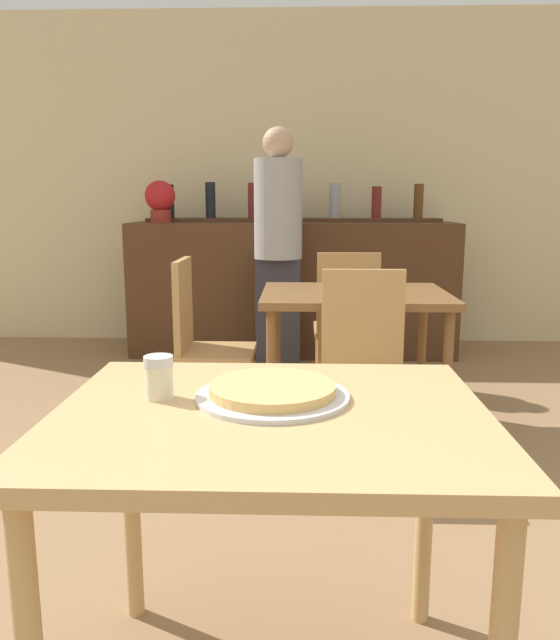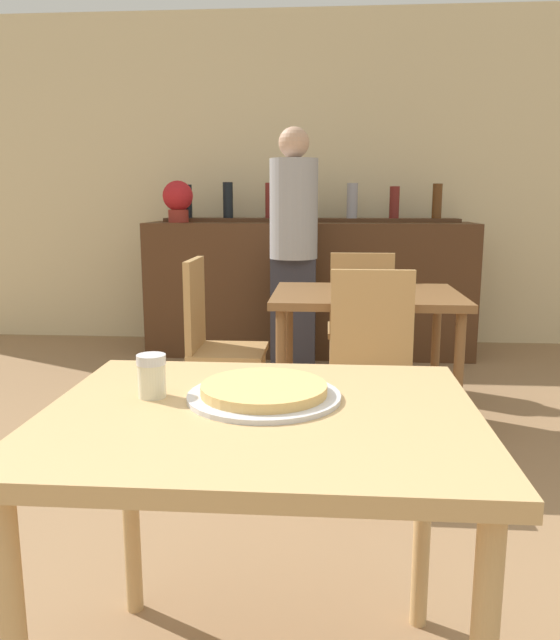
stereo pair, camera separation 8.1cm
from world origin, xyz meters
The scene contains 12 objects.
wall_back centered at (0.00, 4.20, 1.40)m, with size 8.00×0.05×2.80m.
dining_table_near centered at (0.00, 0.00, 0.68)m, with size 0.98×0.81×0.78m.
dining_table_far centered at (0.35, 1.95, 0.67)m, with size 0.98×0.77×0.76m.
bar_counter centered at (0.00, 3.69, 0.53)m, with size 2.60×0.56×1.07m.
bar_back_shelf centered at (0.01, 3.83, 1.14)m, with size 2.39×0.24×0.32m.
chair_far_side_front centered at (0.35, 1.40, 0.52)m, with size 0.40×0.40×0.93m.
chair_far_side_back centered at (0.35, 2.50, 0.52)m, with size 0.40×0.40×0.93m.
chair_far_side_left centered at (-0.47, 1.95, 0.52)m, with size 0.40×0.40×0.93m.
pizza_tray centered at (0.00, 0.08, 0.79)m, with size 0.37×0.37×0.04m.
cheese_shaker centered at (-0.27, 0.07, 0.83)m, with size 0.07×0.07×0.10m.
person_standing centered at (-0.10, 3.11, 0.95)m, with size 0.34×0.34×1.74m.
potted_plant centered at (-1.05, 3.64, 1.25)m, with size 0.24×0.24×0.33m.
Camera 1 is at (0.07, -1.34, 1.24)m, focal length 35.00 mm.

